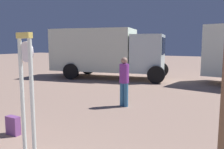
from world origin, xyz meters
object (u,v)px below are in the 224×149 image
Objects in this scene: standing_clock at (27,83)px; box_truck_near at (106,51)px; person_distant at (124,79)px; backpack at (13,126)px.

standing_clock is 9.79m from box_truck_near.
standing_clock is 3.80m from person_distant.
standing_clock is 5.25× the size of backpack.
standing_clock reaches higher than backpack.
backpack is 0.06× the size of box_truck_near.
person_distant is (1.08, 3.31, 0.68)m from backpack.
person_distant is at bearing 71.90° from backpack.
person_distant is 6.54m from box_truck_near.
person_distant is 0.22× the size of box_truck_near.
box_truck_near is (-2.76, 8.55, 1.39)m from backpack.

